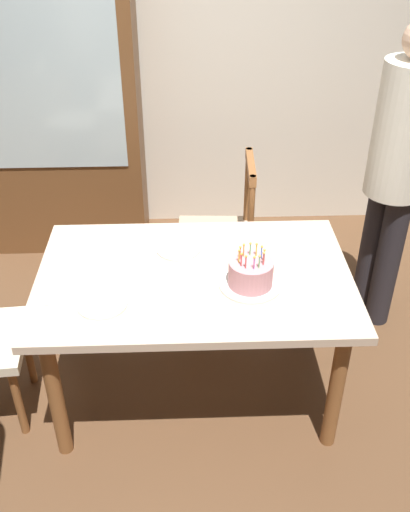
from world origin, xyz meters
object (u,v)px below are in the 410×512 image
plate_near_celebrant (102,304)px  chair_spindle_back (219,236)px  plate_far_side (178,248)px  china_cabinet (57,115)px  birthday_cake (251,275)px  person_guest (398,166)px  dining_table (194,291)px

plate_near_celebrant → chair_spindle_back: size_ratio=0.23×
plate_far_side → china_cabinet: (-0.80, 1.35, 0.20)m
plate_far_side → birthday_cake: bearing=-43.8°
plate_near_celebrant → plate_far_side: bearing=52.1°
person_guest → chair_spindle_back: bearing=167.9°
birthday_cake → plate_near_celebrant: bearing=-170.2°
person_guest → china_cabinet: 2.19m
person_guest → plate_near_celebrant: bearing=-151.8°
china_cabinet → chair_spindle_back: bearing=-36.5°
birthday_cake → person_guest: 1.10m
dining_table → plate_near_celebrant: (-0.40, -0.21, 0.10)m
chair_spindle_back → person_guest: 1.09m
plate_near_celebrant → plate_far_side: (0.33, 0.42, 0.00)m
dining_table → birthday_cake: birthday_cake is taller
dining_table → person_guest: size_ratio=0.84×
birthday_cake → person_guest: person_guest is taller
plate_far_side → china_cabinet: 1.58m
birthday_cake → chair_spindle_back: 0.96m
birthday_cake → plate_near_celebrant: size_ratio=1.27×
dining_table → china_cabinet: bearing=119.3°
plate_near_celebrant → person_guest: bearing=28.2°
dining_table → plate_far_side: plate_far_side is taller
plate_near_celebrant → chair_spindle_back: bearing=60.4°
plate_near_celebrant → china_cabinet: 1.84m
plate_near_celebrant → china_cabinet: china_cabinet is taller
china_cabinet → birthday_cake: bearing=-55.8°
plate_near_celebrant → china_cabinet: size_ratio=0.12×
birthday_cake → plate_near_celebrant: (-0.65, -0.11, -0.06)m
person_guest → china_cabinet: china_cabinet is taller
plate_far_side → china_cabinet: size_ratio=0.12×
birthday_cake → plate_far_side: birthday_cake is taller
birthday_cake → dining_table: bearing=158.4°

